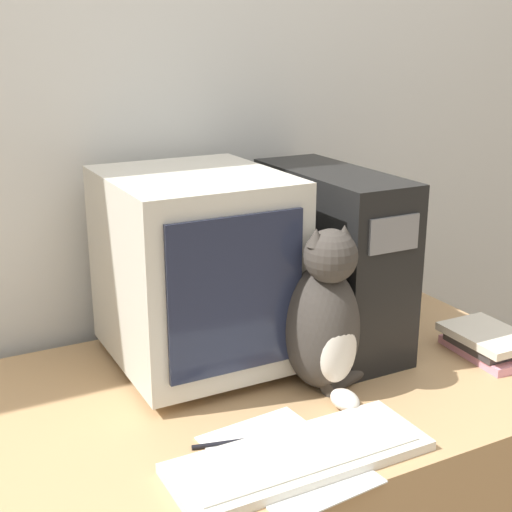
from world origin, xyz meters
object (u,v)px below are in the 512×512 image
at_px(crt_monitor, 196,269).
at_px(keyboard, 300,456).
at_px(pen, 231,442).
at_px(cat, 324,321).
at_px(computer_tower, 331,258).
at_px(book_stack, 488,343).

relative_size(crt_monitor, keyboard, 0.92).
bearing_deg(pen, cat, 22.26).
xyz_separation_m(computer_tower, cat, (-0.15, -0.20, -0.06)).
bearing_deg(computer_tower, pen, -143.14).
xyz_separation_m(keyboard, pen, (-0.08, 0.10, -0.01)).
bearing_deg(crt_monitor, pen, -103.57).
distance_m(keyboard, book_stack, 0.64).
bearing_deg(keyboard, computer_tower, 51.29).
xyz_separation_m(computer_tower, keyboard, (-0.34, -0.42, -0.20)).
relative_size(crt_monitor, book_stack, 2.02).
xyz_separation_m(crt_monitor, cat, (0.19, -0.23, -0.07)).
bearing_deg(pen, crt_monitor, 76.43).
height_order(cat, book_stack, cat).
xyz_separation_m(crt_monitor, keyboard, (0.00, -0.45, -0.22)).
bearing_deg(crt_monitor, cat, -51.51).
relative_size(keyboard, pen, 3.30).
bearing_deg(keyboard, cat, 49.24).
relative_size(cat, pen, 2.51).
height_order(computer_tower, cat, computer_tower).
bearing_deg(pen, keyboard, -51.15).
bearing_deg(computer_tower, crt_monitor, 175.10).
distance_m(crt_monitor, book_stack, 0.70).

